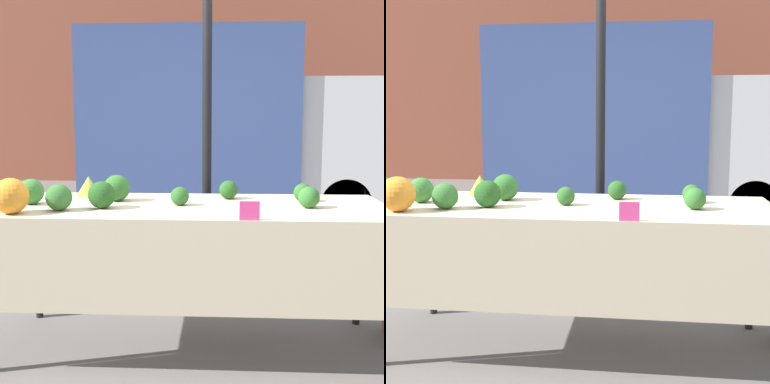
{
  "view_description": "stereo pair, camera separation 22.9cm",
  "coord_description": "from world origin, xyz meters",
  "views": [
    {
      "loc": [
        0.18,
        -3.21,
        1.45
      ],
      "look_at": [
        0.0,
        0.0,
        0.98
      ],
      "focal_mm": 50.0,
      "sensor_mm": 36.0,
      "label": 1
    },
    {
      "loc": [
        0.41,
        -3.19,
        1.45
      ],
      "look_at": [
        0.0,
        0.0,
        0.98
      ],
      "focal_mm": 50.0,
      "sensor_mm": 36.0,
      "label": 2
    }
  ],
  "objects": [
    {
      "name": "broccoli_head_5",
      "position": [
        -0.52,
        -0.15,
        0.98
      ],
      "size": [
        0.16,
        0.16,
        0.16
      ],
      "color": "#23511E",
      "rests_on": "market_table"
    },
    {
      "name": "broccoli_head_1",
      "position": [
        -0.99,
        -0.03,
        0.98
      ],
      "size": [
        0.16,
        0.16,
        0.16
      ],
      "color": "#387533",
      "rests_on": "market_table"
    },
    {
      "name": "broccoli_head_4",
      "position": [
        -0.49,
        0.12,
        0.99
      ],
      "size": [
        0.17,
        0.17,
        0.17
      ],
      "color": "#2D6628",
      "rests_on": "market_table"
    },
    {
      "name": "romanesco_head",
      "position": [
        -0.72,
        0.34,
        0.97
      ],
      "size": [
        0.17,
        0.17,
        0.13
      ],
      "color": "#93B238",
      "rests_on": "market_table"
    },
    {
      "name": "broccoli_head_6",
      "position": [
        -0.75,
        -0.23,
        0.98
      ],
      "size": [
        0.15,
        0.15,
        0.15
      ],
      "color": "#336B2D",
      "rests_on": "market_table"
    },
    {
      "name": "building_facade",
      "position": [
        0.0,
        8.59,
        2.95
      ],
      "size": [
        16.0,
        0.6,
        5.89
      ],
      "color": "brown",
      "rests_on": "ground_plane"
    },
    {
      "name": "market_table",
      "position": [
        0.0,
        -0.07,
        0.8
      ],
      "size": [
        2.37,
        0.95,
        0.9
      ],
      "color": "beige",
      "rests_on": "ground_plane"
    },
    {
      "name": "broccoli_head_2",
      "position": [
        -0.07,
        -0.02,
        0.96
      ],
      "size": [
        0.11,
        0.11,
        0.11
      ],
      "color": "#285B23",
      "rests_on": "market_table"
    },
    {
      "name": "price_sign",
      "position": [
        0.33,
        -0.46,
        0.95
      ],
      "size": [
        0.11,
        0.01,
        0.1
      ],
      "color": "#E53D84",
      "rests_on": "market_table"
    },
    {
      "name": "parked_truck",
      "position": [
        0.3,
        4.42,
        1.31
      ],
      "size": [
        4.29,
        2.01,
        2.54
      ],
      "color": "#384C84",
      "rests_on": "ground_plane"
    },
    {
      "name": "tent_pole",
      "position": [
        0.07,
        0.78,
        1.26
      ],
      "size": [
        0.07,
        0.07,
        2.52
      ],
      "color": "black",
      "rests_on": "ground_plane"
    },
    {
      "name": "broccoli_head_7",
      "position": [
        0.69,
        0.16,
        0.96
      ],
      "size": [
        0.12,
        0.12,
        0.12
      ],
      "color": "#285B23",
      "rests_on": "market_table"
    },
    {
      "name": "ground_plane",
      "position": [
        0.0,
        0.0,
        0.0
      ],
      "size": [
        40.0,
        40.0,
        0.0
      ],
      "primitive_type": "plane",
      "color": "slate"
    },
    {
      "name": "orange_cauliflower",
      "position": [
        -0.99,
        -0.35,
        1.0
      ],
      "size": [
        0.2,
        0.2,
        0.2
      ],
      "color": "orange",
      "rests_on": "market_table"
    },
    {
      "name": "broccoli_head_0",
      "position": [
        0.22,
        0.25,
        0.96
      ],
      "size": [
        0.12,
        0.12,
        0.12
      ],
      "color": "#23511E",
      "rests_on": "market_table"
    },
    {
      "name": "broccoli_head_3",
      "position": [
        0.69,
        -0.07,
        0.97
      ],
      "size": [
        0.13,
        0.13,
        0.13
      ],
      "color": "#2D6628",
      "rests_on": "market_table"
    }
  ]
}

